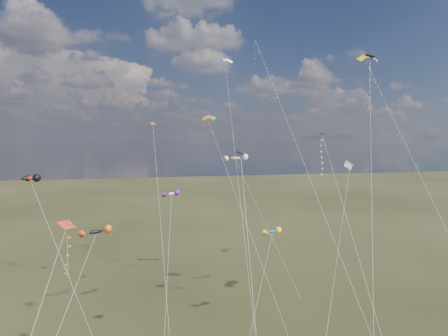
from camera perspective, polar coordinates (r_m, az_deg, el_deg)
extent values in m
cube|color=black|center=(53.41, 20.11, 14.78)|extent=(1.31, 1.33, 0.34)
cylinder|color=silver|center=(42.52, 20.37, -4.78)|extent=(10.28, 18.34, 32.92)
cube|color=#101148|center=(70.10, 4.44, 17.96)|extent=(0.88, 0.86, 0.23)
cylinder|color=silver|center=(52.05, 11.34, 0.69)|extent=(2.50, 35.42, 39.53)
cube|color=black|center=(42.65, 2.39, 2.09)|extent=(1.18, 1.22, 0.43)
cylinder|color=silver|center=(38.48, 3.85, -14.37)|extent=(1.33, 12.48, 21.33)
cube|color=red|center=(36.29, -21.56, -7.55)|extent=(1.56, 1.56, 0.52)
cube|color=#141152|center=(53.21, 13.83, 4.80)|extent=(0.91, 0.93, 0.23)
cylinder|color=silver|center=(46.29, 18.05, -9.91)|extent=(1.13, 18.33, 23.55)
cube|color=#CE651A|center=(61.80, -10.13, 6.28)|extent=(1.05, 1.03, 0.32)
cylinder|color=silver|center=(54.43, -9.12, -6.74)|extent=(0.87, 16.77, 25.17)
cube|color=#332316|center=(50.61, -7.78, -22.65)|extent=(0.10, 0.10, 0.12)
cylinder|color=silver|center=(48.08, 27.63, -3.39)|extent=(0.48, 25.08, 33.90)
cylinder|color=silver|center=(57.16, 1.92, -0.33)|extent=(3.14, 29.14, 36.70)
cylinder|color=silver|center=(51.15, 15.98, -10.83)|extent=(10.07, 13.05, 19.53)
cylinder|color=silver|center=(50.28, 3.13, -7.18)|extent=(6.47, 15.48, 25.92)
ellipsoid|color=black|center=(42.75, -17.82, -8.67)|extent=(2.96, 2.18, 1.01)
cylinder|color=silver|center=(40.15, -22.26, -19.84)|extent=(5.26, 10.77, 13.54)
ellipsoid|color=#EE3A09|center=(53.19, -25.96, -1.34)|extent=(2.80, 2.71, 1.09)
cylinder|color=silver|center=(47.77, -21.76, -12.93)|extent=(9.47, 12.95, 18.15)
ellipsoid|color=silver|center=(53.89, -7.50, -3.66)|extent=(2.23, 2.01, 0.87)
cylinder|color=silver|center=(50.76, -7.98, -13.16)|extent=(1.89, 9.81, 15.54)
ellipsoid|color=red|center=(67.39, 1.64, 1.41)|extent=(3.79, 2.18, 1.35)
cylinder|color=silver|center=(62.58, 5.99, -7.87)|extent=(6.07, 14.59, 19.56)
cube|color=#332316|center=(60.04, 11.13, -18.20)|extent=(0.10, 0.10, 0.12)
ellipsoid|color=#0E55AA|center=(51.41, 6.96, -8.98)|extent=(2.29, 1.57, 0.88)
cylinder|color=silver|center=(49.25, 5.27, -16.38)|extent=(5.22, 6.63, 11.19)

